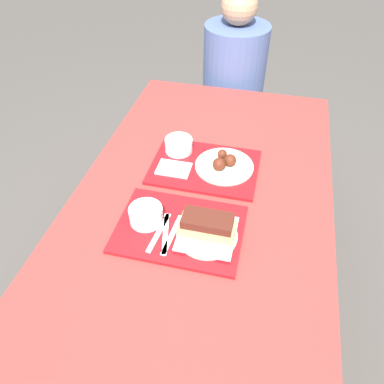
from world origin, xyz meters
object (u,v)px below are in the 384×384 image
(tray_far, at_px, (205,167))
(brisket_sandwich_plate, at_px, (207,229))
(bowl_coleslaw_near, at_px, (146,214))
(bowl_coleslaw_far, at_px, (179,144))
(person_seated_across, at_px, (234,67))
(wings_plate_far, at_px, (224,164))
(tray_near, at_px, (180,229))

(tray_far, bearing_deg, brisket_sandwich_plate, -76.81)
(bowl_coleslaw_near, height_order, bowl_coleslaw_far, same)
(bowl_coleslaw_far, height_order, person_seated_across, person_seated_across)
(brisket_sandwich_plate, distance_m, bowl_coleslaw_far, 0.46)
(bowl_coleslaw_near, distance_m, wings_plate_far, 0.39)
(brisket_sandwich_plate, height_order, person_seated_across, person_seated_across)
(tray_near, xyz_separation_m, bowl_coleslaw_near, (-0.11, 0.01, 0.04))
(bowl_coleslaw_near, bearing_deg, brisket_sandwich_plate, -5.23)
(bowl_coleslaw_near, height_order, person_seated_across, person_seated_across)
(tray_near, distance_m, brisket_sandwich_plate, 0.10)
(tray_far, xyz_separation_m, brisket_sandwich_plate, (0.08, -0.34, 0.04))
(tray_near, distance_m, bowl_coleslaw_near, 0.12)
(person_seated_across, bearing_deg, tray_near, -89.74)
(brisket_sandwich_plate, relative_size, person_seated_across, 0.28)
(brisket_sandwich_plate, bearing_deg, bowl_coleslaw_far, 116.05)
(tray_near, distance_m, wings_plate_far, 0.35)
(tray_far, bearing_deg, wings_plate_far, 7.82)
(brisket_sandwich_plate, xyz_separation_m, wings_plate_far, (-0.01, 0.35, -0.02))
(bowl_coleslaw_near, height_order, brisket_sandwich_plate, brisket_sandwich_plate)
(tray_near, xyz_separation_m, tray_far, (0.01, 0.33, 0.00))
(tray_near, bearing_deg, brisket_sandwich_plate, -8.49)
(bowl_coleslaw_near, distance_m, person_seated_across, 1.21)
(wings_plate_far, distance_m, person_seated_across, 0.87)
(bowl_coleslaw_near, bearing_deg, bowl_coleslaw_far, 89.28)
(bowl_coleslaw_far, bearing_deg, person_seated_across, 82.66)
(tray_far, height_order, wings_plate_far, wings_plate_far)
(brisket_sandwich_plate, relative_size, wings_plate_far, 0.86)
(bowl_coleslaw_far, bearing_deg, tray_far, -30.37)
(bowl_coleslaw_near, distance_m, bowl_coleslaw_far, 0.40)
(person_seated_across, bearing_deg, tray_far, -88.80)
(brisket_sandwich_plate, bearing_deg, wings_plate_far, 91.14)
(tray_far, bearing_deg, bowl_coleslaw_near, -111.44)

